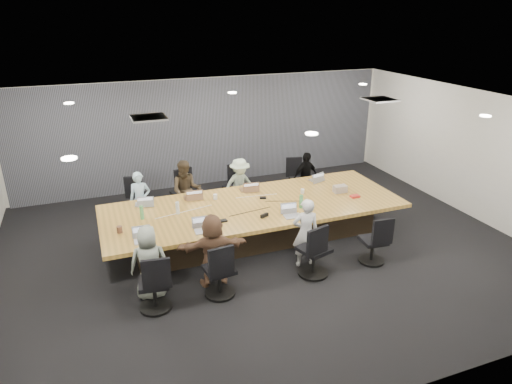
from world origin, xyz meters
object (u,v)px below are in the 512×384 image
object	(u,v)px
laptop_1	(192,197)
mug_brown	(120,229)
laptop_6	(293,216)
bottle_green_right	(301,201)
chair_0	(139,205)
person_0	(140,200)
person_3	(305,177)
laptop_2	(248,189)
canvas_bag	(340,189)
chair_7	(373,244)
chair_2	(235,190)
chair_4	(154,287)
bottle_green_left	(142,213)
chair_1	(184,197)
conference_table	(254,220)
laptop_5	(204,231)
stapler	(264,215)
laptop_4	(144,241)
chair_6	(314,253)
chair_3	(299,182)
person_4	(149,263)
chair_5	(219,274)
person_1	(186,191)
snack_packet	(355,196)
person_6	(306,233)
laptop_0	(143,204)
bottle_clear	(178,208)
person_5	(213,250)
laptop_3	(316,180)

from	to	relation	value
laptop_1	mug_brown	size ratio (longest dim) A/B	2.92
laptop_6	bottle_green_right	distance (m)	0.48
chair_0	laptop_6	xyz separation A→B (m)	(2.56, -2.50, 0.38)
person_0	person_3	bearing A→B (deg)	8.14
laptop_2	canvas_bag	xyz separation A→B (m)	(1.80, -0.83, 0.07)
chair_7	laptop_2	bearing A→B (deg)	127.12
chair_2	chair_4	xyz separation A→B (m)	(-2.46, -3.40, 0.00)
laptop_2	bottle_green_left	xyz separation A→B (m)	(-2.36, -0.69, 0.12)
chair_1	mug_brown	distance (m)	2.58
conference_table	laptop_5	bearing A→B (deg)	-147.36
stapler	canvas_bag	world-z (taller)	canvas_bag
chair_1	laptop_4	size ratio (longest dim) A/B	2.64
chair_6	laptop_1	distance (m)	2.97
chair_4	laptop_2	bearing A→B (deg)	52.99
chair_3	chair_4	size ratio (longest dim) A/B	0.92
chair_6	person_4	bearing A→B (deg)	156.66
chair_0	chair_2	distance (m)	2.24
chair_1	laptop_1	bearing A→B (deg)	75.09
chair_1	chair_5	size ratio (longest dim) A/B	1.05
chair_3	laptop_4	size ratio (longest dim) A/B	2.35
conference_table	person_1	xyz separation A→B (m)	(-1.08, 1.35, 0.29)
chair_1	snack_packet	distance (m)	3.83
chair_1	person_6	distance (m)	3.44
chair_5	laptop_2	size ratio (longest dim) A/B	2.23
chair_1	bottle_green_left	xyz separation A→B (m)	(-1.12, -1.59, 0.46)
conference_table	chair_2	bearing A→B (deg)	84.71
laptop_0	mug_brown	bearing A→B (deg)	73.45
chair_2	bottle_clear	world-z (taller)	bottle_clear
person_4	person_5	size ratio (longest dim) A/B	0.98
laptop_2	bottle_green_left	bearing A→B (deg)	21.43
conference_table	stapler	size ratio (longest dim) A/B	33.49
laptop_5	laptop_3	bearing A→B (deg)	31.13
laptop_2	bottle_green_right	bearing A→B (deg)	122.38
laptop_0	person_1	distance (m)	1.15
person_4	laptop_5	bearing A→B (deg)	-143.50
laptop_4	bottle_green_right	world-z (taller)	bottle_green_right
chair_7	chair_2	bearing A→B (deg)	119.85
laptop_6	canvas_bag	distance (m)	1.67
bottle_green_right	bottle_clear	size ratio (longest dim) A/B	1.10
person_3	snack_packet	world-z (taller)	person_3
person_1	person_5	distance (m)	2.71
laptop_4	laptop_6	xyz separation A→B (m)	(2.78, 0.00, 0.00)
chair_5	bottle_green_right	size ratio (longest dim) A/B	2.97
laptop_1	person_0	bearing A→B (deg)	-23.55
chair_2	laptop_1	size ratio (longest dim) A/B	2.27
snack_packet	mug_brown	bearing A→B (deg)	179.00
laptop_3	canvas_bag	bearing A→B (deg)	84.35
chair_5	snack_packet	xyz separation A→B (m)	(3.35, 1.31, 0.37)
chair_4	bottle_clear	world-z (taller)	bottle_clear
chair_3	chair_4	bearing A→B (deg)	50.36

